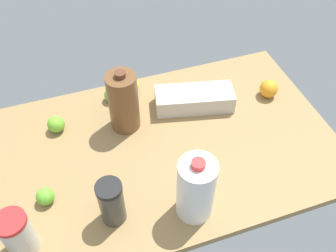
% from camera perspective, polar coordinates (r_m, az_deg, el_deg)
% --- Properties ---
extents(countertop, '(1.20, 0.76, 0.03)m').
position_cam_1_polar(countertop, '(1.35, -0.00, -3.27)').
color(countertop, olive).
rests_on(countertop, ground).
extents(tumbler_cup, '(0.09, 0.09, 0.16)m').
position_cam_1_polar(tumbler_cup, '(1.14, -21.92, -15.05)').
color(tumbler_cup, beige).
rests_on(tumbler_cup, countertop).
extents(milk_jug, '(0.11, 0.11, 0.24)m').
position_cam_1_polar(milk_jug, '(1.10, 4.27, -9.56)').
color(milk_jug, white).
rests_on(milk_jug, countertop).
extents(egg_carton, '(0.32, 0.18, 0.07)m').
position_cam_1_polar(egg_carton, '(1.45, 4.02, 4.12)').
color(egg_carton, beige).
rests_on(egg_carton, countertop).
extents(shaker_bottle, '(0.08, 0.08, 0.17)m').
position_cam_1_polar(shaker_bottle, '(1.12, -8.60, -11.43)').
color(shaker_bottle, '#3E3C36').
rests_on(shaker_bottle, countertop).
extents(chocolate_milk_jug, '(0.11, 0.11, 0.25)m').
position_cam_1_polar(chocolate_milk_jug, '(1.33, -6.82, 3.69)').
color(chocolate_milk_jug, brown).
rests_on(chocolate_milk_jug, countertop).
extents(orange_by_jug, '(0.07, 0.07, 0.07)m').
position_cam_1_polar(orange_by_jug, '(1.54, 15.10, 5.49)').
color(orange_by_jug, orange).
rests_on(orange_by_jug, countertop).
extents(lime_near_front, '(0.06, 0.06, 0.06)m').
position_cam_1_polar(lime_near_front, '(1.49, -8.61, 4.74)').
color(lime_near_front, '#6CA938').
rests_on(lime_near_front, countertop).
extents(lime_far_back, '(0.06, 0.06, 0.06)m').
position_cam_1_polar(lime_far_back, '(1.42, -16.70, 0.26)').
color(lime_far_back, '#6EBA2F').
rests_on(lime_far_back, countertop).
extents(lemon_loose, '(0.07, 0.07, 0.07)m').
position_cam_1_polar(lemon_loose, '(1.51, -5.74, 6.11)').
color(lemon_loose, yellow).
rests_on(lemon_loose, countertop).
extents(lime_beside_bowl, '(0.06, 0.06, 0.06)m').
position_cam_1_polar(lime_beside_bowl, '(1.24, -18.20, -10.15)').
color(lime_beside_bowl, '#61B430').
rests_on(lime_beside_bowl, countertop).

